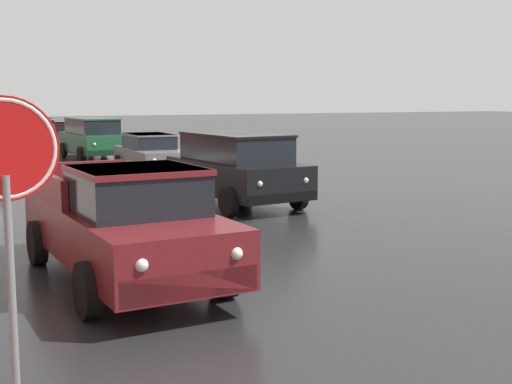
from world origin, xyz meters
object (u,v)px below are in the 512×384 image
sedan_maroon_queued_behind_truck (69,136)px  sedan_silver_at_far_intersection (42,130)px  sedan_grey_parked_kerbside_mid (150,152)px  suv_green_parked_far_down_block (92,137)px  stop_sign_at_corner (6,182)px  suv_black_parked_kerbside_close (236,166)px  pickup_truck_maroon_approaching_near_lane (124,223)px

sedan_maroon_queued_behind_truck → sedan_silver_at_far_intersection: same height
sedan_grey_parked_kerbside_mid → suv_green_parked_far_down_block: size_ratio=0.92×
sedan_silver_at_far_intersection → sedan_grey_parked_kerbside_mid: bearing=-88.7°
suv_green_parked_far_down_block → sedan_silver_at_far_intersection: 13.23m
sedan_maroon_queued_behind_truck → stop_sign_at_corner: (-6.67, -30.58, 1.35)m
suv_black_parked_kerbside_close → suv_green_parked_far_down_block: (-0.12, 14.59, 0.00)m
pickup_truck_maroon_approaching_near_lane → stop_sign_at_corner: bearing=-115.2°
pickup_truck_maroon_approaching_near_lane → suv_black_parked_kerbside_close: 7.32m
suv_black_parked_kerbside_close → sedan_maroon_queued_behind_truck: bearing=90.0°
pickup_truck_maroon_approaching_near_lane → sedan_maroon_queued_behind_truck: 26.46m
suv_black_parked_kerbside_close → sedan_maroon_queued_behind_truck: size_ratio=1.05×
sedan_grey_parked_kerbside_mid → sedan_silver_at_far_intersection: size_ratio=1.13×
sedan_grey_parked_kerbside_mid → stop_sign_at_corner: 19.62m
stop_sign_at_corner → sedan_silver_at_far_intersection: bearing=80.2°
pickup_truck_maroon_approaching_near_lane → sedan_silver_at_far_intersection: (4.47, 33.56, -0.13)m
pickup_truck_maroon_approaching_near_lane → suv_green_parked_far_down_block: (4.41, 20.33, 0.11)m
pickup_truck_maroon_approaching_near_lane → sedan_silver_at_far_intersection: 33.85m
stop_sign_at_corner → sedan_grey_parked_kerbside_mid: bearing=68.9°
sedan_maroon_queued_behind_truck → sedan_silver_at_far_intersection: (-0.08, 7.49, -0.00)m
suv_green_parked_far_down_block → sedan_silver_at_far_intersection: bearing=89.8°
suv_green_parked_far_down_block → sedan_maroon_queued_behind_truck: size_ratio=1.15×
pickup_truck_maroon_approaching_near_lane → sedan_silver_at_far_intersection: bearing=82.4°
pickup_truck_maroon_approaching_near_lane → suv_black_parked_kerbside_close: suv_black_parked_kerbside_close is taller
pickup_truck_maroon_approaching_near_lane → suv_black_parked_kerbside_close: bearing=51.7°
sedan_grey_parked_kerbside_mid → stop_sign_at_corner: stop_sign_at_corner is taller
stop_sign_at_corner → pickup_truck_maroon_approaching_near_lane: bearing=64.8°
suv_green_parked_far_down_block → sedan_silver_at_far_intersection: (0.05, 13.23, -0.24)m
pickup_truck_maroon_approaching_near_lane → sedan_silver_at_far_intersection: size_ratio=1.34×
pickup_truck_maroon_approaching_near_lane → suv_green_parked_far_down_block: suv_green_parked_far_down_block is taller
pickup_truck_maroon_approaching_near_lane → suv_green_parked_far_down_block: bearing=77.8°
pickup_truck_maroon_approaching_near_lane → sedan_maroon_queued_behind_truck: (4.55, 26.07, -0.13)m
suv_black_parked_kerbside_close → sedan_silver_at_far_intersection: size_ratio=1.12×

